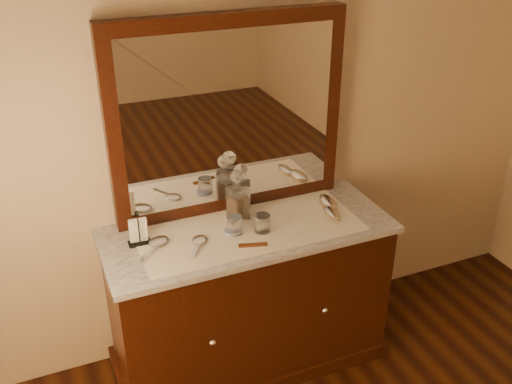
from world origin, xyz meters
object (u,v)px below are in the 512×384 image
Objects in this scene: comb at (253,245)px; decanter_right at (241,196)px; decanter_left at (237,200)px; mirror_frame at (229,117)px; brush_near at (332,214)px; brush_far at (328,203)px; pin_dish at (232,232)px; hand_mirror_inner at (199,242)px; dresser_cabinet at (249,299)px; hand_mirror_outer at (157,244)px; napkin_rack at (138,232)px.

comb is 0.48× the size of decanter_right.
decanter_left reaches higher than comb.
mirror_frame is 0.72m from brush_near.
decanter_right is at bearing 169.04° from brush_far.
comb is (0.05, -0.14, -0.00)m from pin_dish.
hand_mirror_inner is at bearing 177.97° from brush_near.
brush_near reaches higher than dresser_cabinet.
brush_near is 0.89m from hand_mirror_outer.
brush_near is 0.70m from hand_mirror_inner.
decanter_left reaches higher than hand_mirror_inner.
napkin_rack is at bearing 172.48° from dresser_cabinet.
dresser_cabinet is 0.56m from decanter_left.
napkin_rack reaches higher than pin_dish.
brush_far is 0.79× the size of hand_mirror_outer.
mirror_frame is 0.71m from napkin_rack.
hand_mirror_inner reaches higher than comb.
comb is 0.83× the size of brush_far.
decanter_left is 0.92× the size of decanter_right.
hand_mirror_inner is (-0.27, -0.29, -0.49)m from mirror_frame.
brush_far is at bearing -24.49° from mirror_frame.
dresser_cabinet is 0.97m from mirror_frame.
brush_far is (1.00, -0.04, -0.04)m from napkin_rack.
brush_far is at bearing 5.14° from pin_dish.
comb is 0.55m from brush_far.
mirror_frame reaches higher than brush_far.
decanter_left is at bearing 31.47° from hand_mirror_inner.
hand_mirror_outer is at bearing 162.52° from hand_mirror_inner.
decanter_right is 1.39× the size of hand_mirror_outer.
hand_mirror_inner is at bearing 168.85° from comb.
brush_far is (0.51, 0.19, 0.02)m from comb.
mirror_frame is 8.03× the size of brush_near.
comb is 0.29m from decanter_left.
napkin_rack is (-0.49, 0.23, 0.05)m from comb.
napkin_rack is (-0.44, 0.09, 0.05)m from pin_dish.
brush_near is (0.96, -0.14, -0.04)m from napkin_rack.
dresser_cabinet is at bearing 91.43° from comb.
brush_near is at bearing -109.34° from brush_far.
mirror_frame reaches higher than napkin_rack.
mirror_frame reaches higher than hand_mirror_outer.
decanter_left is 0.46m from hand_mirror_outer.
pin_dish is at bearing -174.86° from brush_far.
brush_near is at bearing -24.58° from decanter_right.
comb is at bearing -95.83° from mirror_frame.
decanter_right reaches higher than hand_mirror_outer.
hand_mirror_outer is at bearing 172.95° from comb.
napkin_rack is 1.00m from brush_far.
mirror_frame is 0.71m from hand_mirror_outer.
decanter_right reaches higher than dresser_cabinet.
comb is at bearing -159.06° from brush_far.
brush_far reaches higher than dresser_cabinet.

